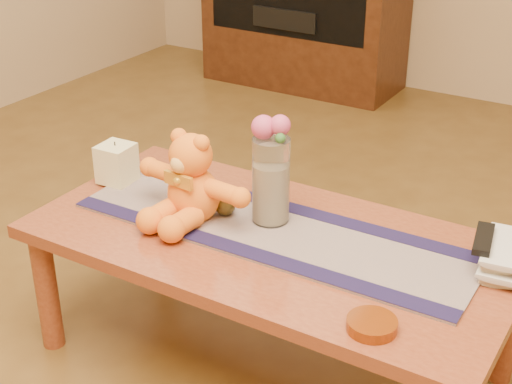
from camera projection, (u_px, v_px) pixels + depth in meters
The scene contains 26 objects.
floor at pixel (270, 360), 2.35m from camera, with size 5.50×5.50×0.00m, color brown.
coffee_table_top at pixel (271, 242), 2.16m from camera, with size 1.40×0.70×0.04m, color maroon.
table_leg_fl at pixel (47, 291), 2.34m from camera, with size 0.07×0.07×0.41m, color maroon.
table_leg_bl at pixel (161, 215), 2.78m from camera, with size 0.07×0.07×0.41m, color maroon.
table_leg_br at pixel (509, 323), 2.19m from camera, with size 0.07×0.07×0.41m, color maroon.
persian_runner at pixel (272, 230), 2.18m from camera, with size 1.20×0.35×0.01m, color #1C244E.
runner_border_near at pixel (246, 251), 2.06m from camera, with size 1.20×0.06×0.00m, color #19133B.
runner_border_far at pixel (295, 209), 2.29m from camera, with size 1.20×0.06×0.00m, color #19133B.
teddy_bear at pixel (193, 177), 2.19m from camera, with size 0.38×0.31×0.26m, color orange, non-canonical shape.
pillar_candle at pixel (117, 163), 2.43m from camera, with size 0.11×0.11×0.13m, color #F0EAB1.
candle_wick at pixel (115, 144), 2.40m from camera, with size 0.00×0.00×0.01m, color black.
glass_vase at pixel (271, 180), 2.17m from camera, with size 0.11×0.11×0.26m, color silver.
potpourri_fill at pixel (271, 192), 2.18m from camera, with size 0.09×0.09×0.18m, color beige.
rose_left at pixel (263, 127), 2.09m from camera, with size 0.07×0.07×0.07m, color #C84677.
rose_right at pixel (280, 125), 2.08m from camera, with size 0.06×0.06×0.06m, color #C84677.
blue_flower_back at pixel (281, 126), 2.12m from camera, with size 0.04×0.04×0.04m, color #465F99.
blue_flower_side at pixel (266, 128), 2.13m from camera, with size 0.04×0.04×0.04m, color #465F99.
leaf_sprig at pixel (280, 138), 2.07m from camera, with size 0.03×0.03×0.03m, color #33662D.
bronze_ball at pixel (225, 205), 2.24m from camera, with size 0.07×0.07×0.07m, color #4B3D19.
book_bottom at pixel (480, 261), 2.01m from camera, with size 0.17×0.22×0.02m, color beige.
book_lower at pixel (483, 256), 2.00m from camera, with size 0.16×0.22×0.02m, color beige.
book_upper at pixel (480, 248), 2.00m from camera, with size 0.17×0.22×0.02m, color beige.
book_top at pixel (485, 243), 1.98m from camera, with size 0.16×0.22×0.02m, color beige.
tv_remote at pixel (484, 239), 1.97m from camera, with size 0.04×0.16×0.02m, color black.
amber_dish at pixel (372, 325), 1.76m from camera, with size 0.12×0.12×0.03m, color #BF5914.
stereo_lower at pixel (295, 15), 4.50m from camera, with size 0.42×0.28×0.12m, color black.
Camera 1 is at (0.93, -1.62, 1.53)m, focal length 52.50 mm.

